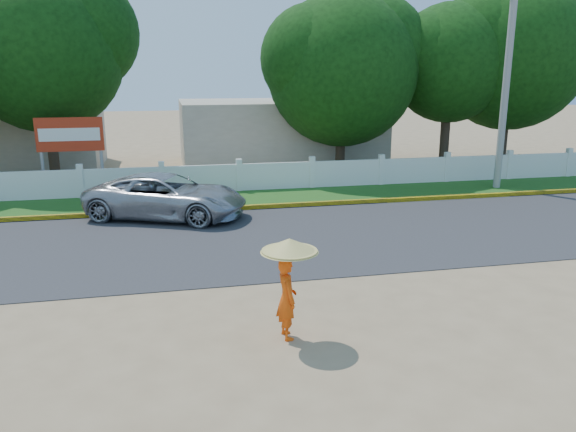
% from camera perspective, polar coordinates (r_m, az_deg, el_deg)
% --- Properties ---
extents(ground, '(120.00, 120.00, 0.00)m').
position_cam_1_polar(ground, '(12.03, 2.04, -8.36)').
color(ground, '#9E8460').
rests_on(ground, ground).
extents(road, '(60.00, 7.00, 0.02)m').
position_cam_1_polar(road, '(16.17, -1.88, -2.25)').
color(road, '#38383A').
rests_on(road, ground).
extents(grass_verge, '(60.00, 3.50, 0.03)m').
position_cam_1_polar(grass_verge, '(21.19, -4.45, 1.78)').
color(grass_verge, '#2D601E').
rests_on(grass_verge, ground).
extents(curb, '(40.00, 0.18, 0.16)m').
position_cam_1_polar(curb, '(19.54, -3.76, 0.89)').
color(curb, yellow).
rests_on(curb, ground).
extents(fence, '(40.00, 0.10, 1.10)m').
position_cam_1_polar(fence, '(22.49, -4.99, 3.90)').
color(fence, silver).
rests_on(fence, ground).
extents(building_near, '(10.00, 6.00, 3.20)m').
position_cam_1_polar(building_near, '(29.47, -0.90, 8.54)').
color(building_near, '#B7AD99').
rests_on(building_near, ground).
extents(building_far, '(8.00, 5.00, 2.80)m').
position_cam_1_polar(building_far, '(30.78, -25.96, 6.97)').
color(building_far, '#B7AD99').
rests_on(building_far, ground).
extents(utility_pole, '(0.28, 0.28, 8.16)m').
position_cam_1_polar(utility_pole, '(24.25, 21.26, 12.16)').
color(utility_pole, gray).
rests_on(utility_pole, ground).
extents(vehicle, '(5.68, 4.23, 1.43)m').
position_cam_1_polar(vehicle, '(18.69, -12.21, 1.97)').
color(vehicle, '#A2A4AA').
rests_on(vehicle, ground).
extents(monk_with_parasol, '(1.02, 1.02, 1.86)m').
position_cam_1_polar(monk_with_parasol, '(9.93, -0.00, -5.89)').
color(monk_with_parasol, '#E74B0C').
rests_on(monk_with_parasol, ground).
extents(billboard, '(2.50, 0.13, 2.95)m').
position_cam_1_polar(billboard, '(23.46, -21.27, 7.34)').
color(billboard, gray).
rests_on(billboard, ground).
extents(tree_row, '(33.03, 8.08, 9.01)m').
position_cam_1_polar(tree_row, '(25.64, -0.17, 15.29)').
color(tree_row, '#473828').
rests_on(tree_row, ground).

